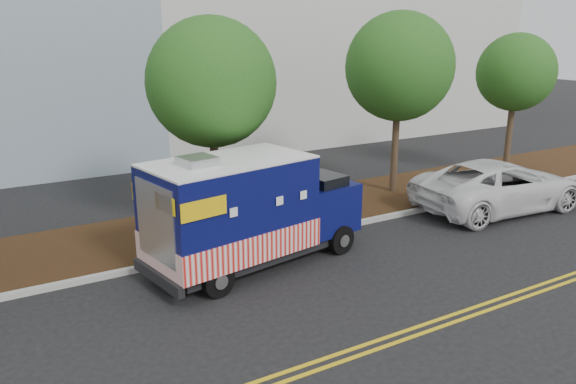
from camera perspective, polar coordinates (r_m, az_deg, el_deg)
ground at (r=14.97m, az=-4.14°, el=-7.97°), size 120.00×120.00×0.00m
curb at (r=16.11m, az=-6.36°, el=-5.93°), size 120.00×0.18×0.15m
mulch_strip at (r=17.93m, az=-9.10°, el=-3.70°), size 120.00×4.00×0.15m
centerline_near at (r=11.59m, az=6.03°, el=-15.75°), size 120.00×0.10×0.01m
centerline_far at (r=11.42m, az=6.79°, el=-16.31°), size 120.00×0.10×0.01m
tree_b at (r=16.89m, az=-7.78°, el=10.93°), size 3.83×3.83×6.53m
tree_c at (r=21.12m, az=11.24°, el=12.36°), size 3.93×3.93×6.78m
tree_d at (r=25.52m, az=22.15°, el=11.16°), size 3.20×3.20×6.00m
sign_post at (r=15.61m, az=-11.97°, el=-2.52°), size 0.06×0.06×2.40m
food_truck at (r=14.76m, az=-4.20°, el=-2.27°), size 6.37×3.25×3.21m
white_car at (r=20.89m, az=20.67°, el=0.62°), size 6.50×3.37×1.75m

